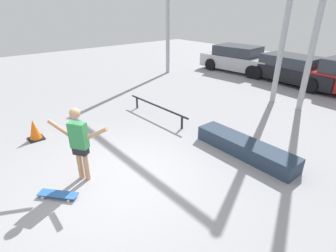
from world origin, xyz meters
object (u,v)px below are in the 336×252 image
parked_car_black (292,70)px  traffic_cone (34,130)px  parked_car_silver (239,59)px  grind_rail (157,108)px  skateboard (58,194)px  skateboarder (79,141)px  grind_box (245,148)px

parked_car_black → traffic_cone: size_ratio=7.92×
parked_car_silver → traffic_cone: (1.37, -11.14, -0.39)m
grind_rail → parked_car_silver: (-2.34, 7.58, 0.32)m
parked_car_black → grind_rail: bearing=-89.9°
grind_rail → parked_car_silver: 7.94m
skateboard → skateboarder: bearing=69.2°
grind_box → parked_car_black: 7.79m
grind_box → traffic_cone: traffic_cone is taller
grind_rail → traffic_cone: bearing=-105.3°
grind_box → grind_rail: 3.28m
parked_car_silver → parked_car_black: 3.06m
grind_box → grind_rail: grind_rail is taller
skateboarder → grind_box: (1.63, 3.49, -0.73)m
skateboarder → grind_box: bearing=31.5°
grind_box → parked_car_silver: size_ratio=0.62×
skateboarder → grind_rail: 3.72m
skateboard → parked_car_black: parked_car_black is taller
skateboard → grind_rail: bearing=75.0°
skateboarder → parked_car_silver: skateboarder is taller
grind_box → parked_car_silver: bearing=127.3°
parked_car_silver → skateboard: bearing=-74.3°
traffic_cone → grind_box: bearing=41.5°
skateboarder → parked_car_black: (-0.93, 10.84, -0.30)m
parked_car_silver → parked_car_black: size_ratio=0.93×
parked_car_silver → grind_box: bearing=-57.1°
skateboarder → parked_car_silver: size_ratio=0.38×
grind_rail → parked_car_silver: parked_car_silver is taller
grind_rail → traffic_cone: (-0.97, -3.56, -0.06)m
skateboard → parked_car_silver: parked_car_silver is taller
grind_rail → traffic_cone: size_ratio=4.87×
grind_box → parked_car_silver: (-5.62, 7.38, 0.48)m
parked_car_black → grind_box: bearing=-65.3°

